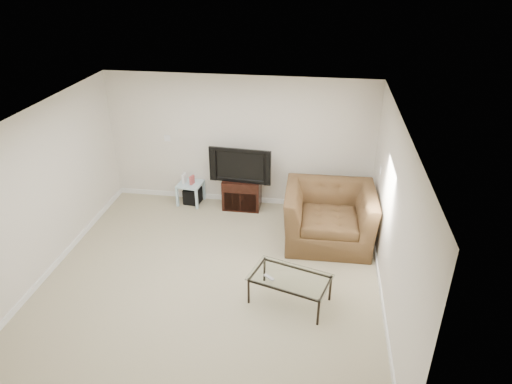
# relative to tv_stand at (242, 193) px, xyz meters

# --- Properties ---
(floor) EXTENTS (5.00, 5.00, 0.00)m
(floor) POSITION_rel_tv_stand_xyz_m (-0.07, -2.28, -0.30)
(floor) COLOR tan
(floor) RESTS_ON ground
(ceiling) EXTENTS (5.00, 5.00, 0.00)m
(ceiling) POSITION_rel_tv_stand_xyz_m (-0.07, -2.28, 2.20)
(ceiling) COLOR white
(ceiling) RESTS_ON ground
(wall_back) EXTENTS (5.00, 0.02, 2.50)m
(wall_back) POSITION_rel_tv_stand_xyz_m (-0.07, 0.22, 0.95)
(wall_back) COLOR silver
(wall_back) RESTS_ON ground
(wall_left) EXTENTS (0.02, 5.00, 2.50)m
(wall_left) POSITION_rel_tv_stand_xyz_m (-2.57, -2.28, 0.95)
(wall_left) COLOR silver
(wall_left) RESTS_ON ground
(wall_right) EXTENTS (0.02, 5.00, 2.50)m
(wall_right) POSITION_rel_tv_stand_xyz_m (2.43, -2.28, 0.95)
(wall_right) COLOR silver
(wall_right) RESTS_ON ground
(plate_back) EXTENTS (0.12, 0.02, 0.12)m
(plate_back) POSITION_rel_tv_stand_xyz_m (-1.47, 0.21, 0.95)
(plate_back) COLOR white
(plate_back) RESTS_ON wall_back
(plate_right_switch) EXTENTS (0.02, 0.09, 0.13)m
(plate_right_switch) POSITION_rel_tv_stand_xyz_m (2.42, -0.68, 0.95)
(plate_right_switch) COLOR white
(plate_right_switch) RESTS_ON wall_right
(plate_right_outlet) EXTENTS (0.02, 0.08, 0.12)m
(plate_right_outlet) POSITION_rel_tv_stand_xyz_m (2.42, -0.98, 0.00)
(plate_right_outlet) COLOR white
(plate_right_outlet) RESTS_ON wall_right
(tv_stand) EXTENTS (0.71, 0.50, 0.59)m
(tv_stand) POSITION_rel_tv_stand_xyz_m (0.00, 0.00, 0.00)
(tv_stand) COLOR black
(tv_stand) RESTS_ON floor
(dvd_player) EXTENTS (0.37, 0.26, 0.05)m
(dvd_player) POSITION_rel_tv_stand_xyz_m (0.00, -0.04, 0.20)
(dvd_player) COLOR black
(dvd_player) RESTS_ON tv_stand
(television) EXTENTS (1.09, 0.29, 0.67)m
(television) POSITION_rel_tv_stand_xyz_m (0.00, -0.03, 0.63)
(television) COLOR black
(television) RESTS_ON tv_stand
(side_table) EXTENTS (0.49, 0.49, 0.43)m
(side_table) POSITION_rel_tv_stand_xyz_m (-1.02, 0.00, -0.08)
(side_table) COLOR silver
(side_table) RESTS_ON floor
(subwoofer) EXTENTS (0.33, 0.33, 0.30)m
(subwoofer) POSITION_rel_tv_stand_xyz_m (-0.99, 0.01, -0.14)
(subwoofer) COLOR black
(subwoofer) RESTS_ON floor
(game_console) EXTENTS (0.06, 0.15, 0.20)m
(game_console) POSITION_rel_tv_stand_xyz_m (-1.13, -0.01, 0.23)
(game_console) COLOR white
(game_console) RESTS_ON side_table
(game_case) EXTENTS (0.08, 0.13, 0.17)m
(game_case) POSITION_rel_tv_stand_xyz_m (-0.97, -0.02, 0.22)
(game_case) COLOR #CC4C4C
(game_case) RESTS_ON side_table
(recliner) EXTENTS (1.49, 0.99, 1.28)m
(recliner) POSITION_rel_tv_stand_xyz_m (1.64, -0.96, 0.35)
(recliner) COLOR #55371F
(recliner) RESTS_ON floor
(coffee_table) EXTENTS (1.22, 0.90, 0.43)m
(coffee_table) POSITION_rel_tv_stand_xyz_m (1.13, -2.61, -0.08)
(coffee_table) COLOR black
(coffee_table) RESTS_ON floor
(remote) EXTENTS (0.16, 0.14, 0.02)m
(remote) POSITION_rel_tv_stand_xyz_m (0.84, -2.68, 0.14)
(remote) COLOR #B2B2B7
(remote) RESTS_ON coffee_table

